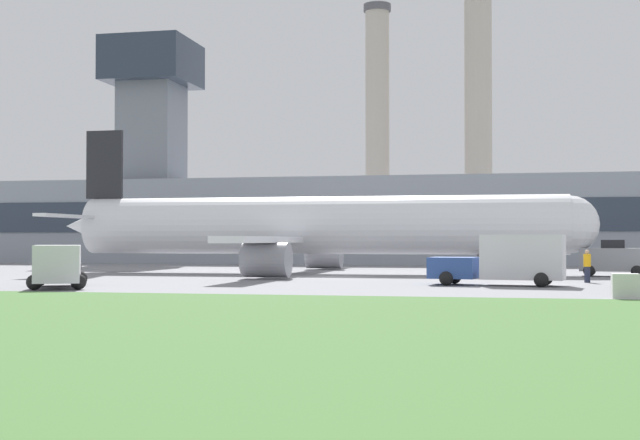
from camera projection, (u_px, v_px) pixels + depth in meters
name	position (u px, v px, depth m)	size (l,w,h in m)	color
ground_plane	(330.00, 277.00, 52.93)	(400.00, 400.00, 0.00)	gray
terminal_building	(372.00, 213.00, 84.26)	(89.32, 11.59, 22.15)	#8C939E
smokestack_left	(377.00, 129.00, 115.12)	(3.54, 3.54, 32.76)	#B2A899
smokestack_right	(478.00, 99.00, 114.13)	(4.03, 4.03, 40.09)	#B2A899
airplane	(312.00, 227.00, 58.03)	(35.49, 28.81, 9.73)	white
pushback_tug	(613.00, 260.00, 53.86)	(4.07, 2.74, 2.21)	gray
baggage_truck	(58.00, 267.00, 40.72)	(4.10, 5.60, 1.98)	#232328
fuel_truck	(507.00, 260.00, 43.11)	(6.66, 3.28, 2.47)	#2D4C93
ground_crew_person	(587.00, 266.00, 46.11)	(0.45, 0.45, 1.71)	#23283D
utility_cabinet	(625.00, 287.00, 32.87)	(0.96, 0.71, 0.97)	silver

